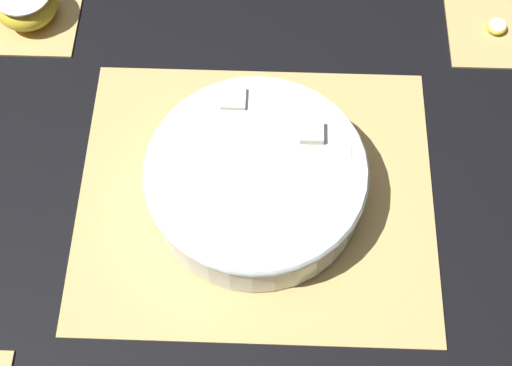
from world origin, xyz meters
TOP-DOWN VIEW (x-y plane):
  - ground_plane at (0.00, 0.00)m, footprint 6.00×6.00m
  - bamboo_mat_center at (0.00, 0.00)m, footprint 0.44×0.38m
  - coaster_mat_far_left at (-0.33, 0.27)m, footprint 0.13×0.13m
  - coaster_mat_far_right at (0.33, 0.27)m, footprint 0.13×0.13m
  - fruit_salad_bowl at (0.00, 0.00)m, footprint 0.27×0.27m
  - apple_half at (-0.33, 0.27)m, footprint 0.09×0.09m
  - banana_coin_single at (0.33, 0.27)m, footprint 0.03×0.03m

SIDE VIEW (x-z plane):
  - ground_plane at x=0.00m, z-range 0.00..0.00m
  - coaster_mat_far_left at x=-0.33m, z-range 0.00..0.01m
  - coaster_mat_far_right at x=0.33m, z-range 0.00..0.01m
  - bamboo_mat_center at x=0.00m, z-range 0.00..0.01m
  - banana_coin_single at x=0.33m, z-range 0.01..0.01m
  - apple_half at x=-0.33m, z-range 0.01..0.05m
  - fruit_salad_bowl at x=0.00m, z-range 0.00..0.08m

